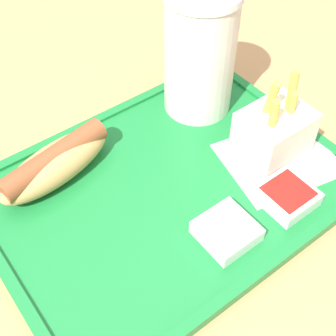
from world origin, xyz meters
The scene contains 8 objects.
dining_table centered at (0.00, 0.00, 0.38)m, with size 1.34×1.17×0.77m.
food_tray centered at (-0.03, -0.02, 0.77)m, with size 0.39×0.29×0.01m.
paper_napkin centered at (0.10, -0.07, 0.78)m, with size 0.14×0.13×0.00m.
soda_cup centered at (0.08, 0.06, 0.86)m, with size 0.09×0.09×0.19m.
hot_dog_far centered at (-0.12, 0.06, 0.80)m, with size 0.15×0.07×0.04m.
fries_carton centered at (0.09, -0.06, 0.81)m, with size 0.08×0.06×0.11m.
sauce_cup_mayo centered at (-0.02, -0.11, 0.79)m, with size 0.05×0.05×0.02m.
sauce_cup_ketchup centered at (0.06, -0.12, 0.79)m, with size 0.05×0.05×0.02m.
Camera 1 is at (-0.23, -0.28, 1.18)m, focal length 50.00 mm.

